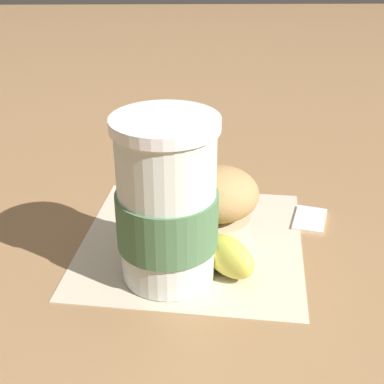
% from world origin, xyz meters
% --- Properties ---
extents(ground_plane, '(3.00, 3.00, 0.00)m').
position_xyz_m(ground_plane, '(0.00, 0.00, 0.00)').
color(ground_plane, '#936D47').
extents(paper_napkin, '(0.25, 0.25, 0.00)m').
position_xyz_m(paper_napkin, '(0.00, 0.00, 0.00)').
color(paper_napkin, beige).
rests_on(paper_napkin, ground_plane).
extents(coffee_cup, '(0.09, 0.09, 0.15)m').
position_xyz_m(coffee_cup, '(-0.05, 0.02, 0.07)').
color(coffee_cup, silver).
rests_on(coffee_cup, paper_napkin).
extents(muffin, '(0.08, 0.08, 0.08)m').
position_xyz_m(muffin, '(-0.01, -0.02, 0.05)').
color(muffin, beige).
rests_on(muffin, paper_napkin).
extents(banana, '(0.17, 0.10, 0.04)m').
position_xyz_m(banana, '(-0.01, -0.00, 0.02)').
color(banana, '#D6CC4C').
rests_on(banana, paper_napkin).
extents(sugar_packet, '(0.06, 0.05, 0.01)m').
position_xyz_m(sugar_packet, '(0.04, -0.13, 0.00)').
color(sugar_packet, white).
rests_on(sugar_packet, ground_plane).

